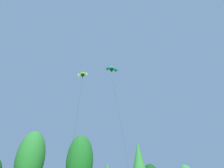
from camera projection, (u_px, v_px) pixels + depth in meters
name	position (u px, v px, depth m)	size (l,w,h in m)	color
treeline_tree_e	(30.00, 159.00, 39.17)	(5.73, 5.73, 14.55)	#472D19
treeline_tree_f	(80.00, 161.00, 39.25)	(5.52, 5.52, 13.77)	#472D19
treeline_tree_h	(139.00, 164.00, 43.44)	(4.61, 4.61, 13.69)	#472D19
parafoil_kite_high_lime_white	(83.00, 75.00, 42.03)	(5.18, 17.80, 24.21)	#93D633
parafoil_kite_mid_teal	(112.00, 70.00, 39.49)	(3.32, 11.43, 23.84)	teal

